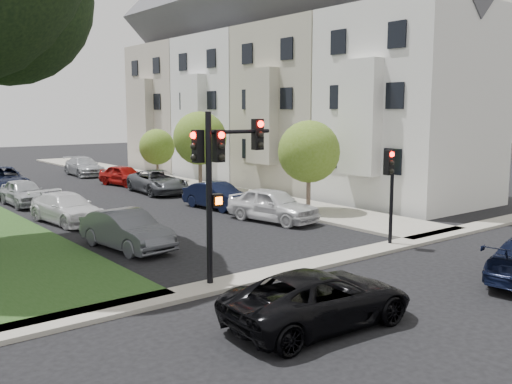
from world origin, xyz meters
TOP-DOWN VIEW (x-y plane):
  - ground at (0.00, 0.00)m, footprint 140.00×140.00m
  - sidewalk_right at (6.75, 24.00)m, footprint 3.50×44.00m
  - sidewalk_cross at (0.00, 2.00)m, footprint 60.00×1.00m
  - house_a at (12.45, 8.00)m, footprint 7.70×7.55m
  - house_b at (12.45, 15.50)m, footprint 7.70×7.55m
  - house_c at (12.45, 23.00)m, footprint 7.70×7.55m
  - house_d at (12.45, 30.50)m, footprint 7.70×7.55m
  - small_tree_a at (6.20, 8.90)m, footprint 2.93×2.93m
  - small_tree_b at (6.20, 18.38)m, footprint 3.19×3.19m
  - small_tree_c at (6.20, 23.76)m, footprint 2.41×2.41m
  - traffic_signal_main at (-3.42, 2.23)m, footprint 2.34×0.60m
  - traffic_signal_secondary at (3.80, 2.19)m, footprint 0.44×0.35m
  - car_cross_near at (-3.44, -1.71)m, footprint 4.70×2.38m
  - car_parked_0 at (3.55, 8.36)m, footprint 2.51×4.58m
  - car_parked_1 at (3.47, 12.55)m, footprint 1.80×4.09m
  - car_parked_2 at (3.76, 19.20)m, footprint 2.63×5.03m
  - car_parked_3 at (3.68, 23.63)m, footprint 2.30×4.14m
  - car_parked_4 at (3.81, 30.75)m, footprint 2.13×4.79m
  - car_parked_5 at (-3.70, 7.63)m, footprint 1.94×4.30m
  - car_parked_6 at (-3.66, 13.61)m, footprint 2.36×4.63m
  - car_parked_7 at (-3.78, 19.46)m, footprint 1.64×3.98m
  - car_parked_8 at (-3.63, 24.39)m, footprint 3.32×6.04m

SIDE VIEW (x-z plane):
  - ground at x=0.00m, z-range 0.00..0.00m
  - sidewalk_right at x=6.75m, z-range 0.00..0.12m
  - sidewalk_cross at x=0.00m, z-range 0.00..0.12m
  - car_cross_near at x=-3.44m, z-range 0.00..1.27m
  - car_parked_6 at x=-3.66m, z-range 0.00..1.29m
  - car_parked_1 at x=3.47m, z-range 0.00..1.31m
  - car_parked_3 at x=3.68m, z-range 0.00..1.33m
  - car_parked_7 at x=-3.78m, z-range 0.00..1.35m
  - car_parked_2 at x=3.76m, z-range 0.00..1.35m
  - car_parked_4 at x=3.81m, z-range 0.00..1.37m
  - car_parked_5 at x=-3.70m, z-range 0.00..1.37m
  - car_parked_0 at x=3.55m, z-range 0.00..1.48m
  - car_parked_8 at x=-3.63m, z-range 0.00..1.60m
  - small_tree_c at x=6.20m, z-range 0.60..4.21m
  - traffic_signal_secondary at x=3.80m, z-range 0.69..4.18m
  - small_tree_a at x=6.20m, z-range 0.72..5.11m
  - small_tree_b at x=6.20m, z-range 0.79..5.58m
  - traffic_signal_main at x=-3.42m, z-range 0.91..5.72m
  - house_a at x=12.45m, z-range -1.05..14.92m
  - house_b at x=12.45m, z-range -1.05..14.92m
  - house_c at x=12.45m, z-range -1.05..14.92m
  - house_d at x=12.45m, z-range -1.05..14.92m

